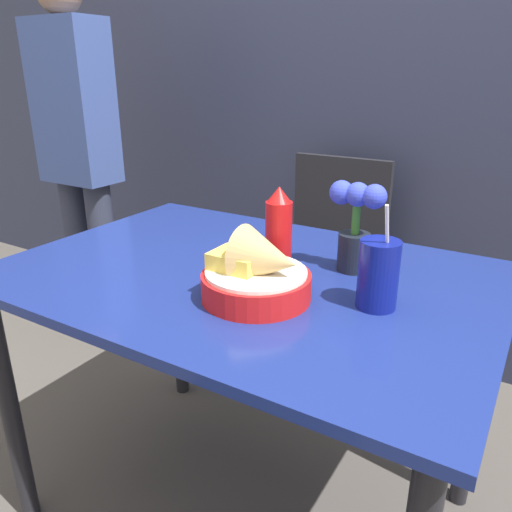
# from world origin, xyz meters

# --- Properties ---
(ground_plane) EXTENTS (12.00, 12.00, 0.00)m
(ground_plane) POSITION_xyz_m (0.00, 0.00, 0.00)
(ground_plane) COLOR #4C4742
(wall_window) EXTENTS (7.00, 0.06, 2.60)m
(wall_window) POSITION_xyz_m (0.00, 1.10, 1.30)
(wall_window) COLOR #2D334C
(wall_window) RESTS_ON ground_plane
(dining_table) EXTENTS (1.17, 0.81, 0.75)m
(dining_table) POSITION_xyz_m (0.00, 0.00, 0.65)
(dining_table) COLOR navy
(dining_table) RESTS_ON ground_plane
(chair_far_window) EXTENTS (0.40, 0.40, 0.88)m
(chair_far_window) POSITION_xyz_m (-0.12, 0.83, 0.52)
(chair_far_window) COLOR black
(chair_far_window) RESTS_ON ground_plane
(food_basket) EXTENTS (0.23, 0.23, 0.16)m
(food_basket) POSITION_xyz_m (0.11, -0.12, 0.81)
(food_basket) COLOR red
(food_basket) RESTS_ON dining_table
(ketchup_bottle) EXTENTS (0.07, 0.07, 0.20)m
(ketchup_bottle) POSITION_xyz_m (0.04, 0.08, 0.84)
(ketchup_bottle) COLOR red
(ketchup_bottle) RESTS_ON dining_table
(drink_cup) EXTENTS (0.08, 0.08, 0.22)m
(drink_cup) POSITION_xyz_m (0.33, -0.02, 0.82)
(drink_cup) COLOR navy
(drink_cup) RESTS_ON dining_table
(flower_vase) EXTENTS (0.14, 0.08, 0.22)m
(flower_vase) POSITION_xyz_m (0.22, 0.14, 0.87)
(flower_vase) COLOR black
(flower_vase) RESTS_ON dining_table
(person_standing) EXTENTS (0.32, 0.18, 1.57)m
(person_standing) POSITION_xyz_m (-1.12, 0.47, 0.90)
(person_standing) COLOR #2D3347
(person_standing) RESTS_ON ground_plane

